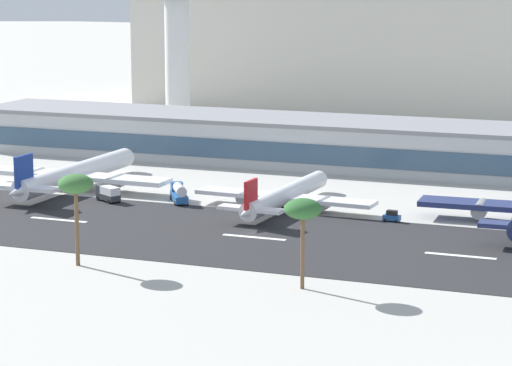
{
  "coord_description": "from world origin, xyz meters",
  "views": [
    {
      "loc": [
        71.06,
        -185.98,
        47.58
      ],
      "look_at": [
        -7.23,
        20.37,
        5.17
      ],
      "focal_mm": 79.1,
      "sensor_mm": 36.0,
      "label": 1
    }
  ],
  "objects_px": {
    "terminal_building": "(354,144)",
    "service_baggage_tug_0": "(392,216)",
    "airliner_navy_tail_gate_0": "(72,175)",
    "palm_tree_0": "(76,186)",
    "control_tower": "(177,33)",
    "service_box_truck_1": "(108,193)",
    "distant_hotel_block": "(337,43)",
    "palm_tree_1": "(303,211)",
    "airliner_red_tail_gate_1": "(283,196)",
    "service_fuel_truck_2": "(179,193)"
  },
  "relations": [
    {
      "from": "service_fuel_truck_2",
      "to": "palm_tree_1",
      "type": "height_order",
      "value": "palm_tree_1"
    },
    {
      "from": "service_box_truck_1",
      "to": "palm_tree_0",
      "type": "relative_size",
      "value": 0.42
    },
    {
      "from": "control_tower",
      "to": "service_fuel_truck_2",
      "type": "xyz_separation_m",
      "value": [
        41.58,
        -90.09,
        -26.94
      ]
    },
    {
      "from": "service_box_truck_1",
      "to": "service_baggage_tug_0",
      "type": "bearing_deg",
      "value": -146.93
    },
    {
      "from": "service_box_truck_1",
      "to": "terminal_building",
      "type": "bearing_deg",
      "value": -91.55
    },
    {
      "from": "control_tower",
      "to": "airliner_red_tail_gate_1",
      "type": "bearing_deg",
      "value": -54.46
    },
    {
      "from": "airliner_navy_tail_gate_0",
      "to": "palm_tree_0",
      "type": "bearing_deg",
      "value": -148.14
    },
    {
      "from": "terminal_building",
      "to": "airliner_navy_tail_gate_0",
      "type": "relative_size",
      "value": 3.94
    },
    {
      "from": "airliner_red_tail_gate_1",
      "to": "service_box_truck_1",
      "type": "bearing_deg",
      "value": 101.54
    },
    {
      "from": "airliner_navy_tail_gate_0",
      "to": "service_baggage_tug_0",
      "type": "distance_m",
      "value": 72.62
    },
    {
      "from": "distant_hotel_block",
      "to": "palm_tree_1",
      "type": "distance_m",
      "value": 217.96
    },
    {
      "from": "control_tower",
      "to": "distant_hotel_block",
      "type": "relative_size",
      "value": 0.34
    },
    {
      "from": "airliner_red_tail_gate_1",
      "to": "distant_hotel_block",
      "type": "bearing_deg",
      "value": 16.44
    },
    {
      "from": "terminal_building",
      "to": "airliner_red_tail_gate_1",
      "type": "distance_m",
      "value": 52.5
    },
    {
      "from": "service_fuel_truck_2",
      "to": "palm_tree_0",
      "type": "xyz_separation_m",
      "value": [
        5.42,
        -51.13,
        11.07
      ]
    },
    {
      "from": "distant_hotel_block",
      "to": "palm_tree_1",
      "type": "relative_size",
      "value": 9.91
    },
    {
      "from": "terminal_building",
      "to": "control_tower",
      "type": "xyz_separation_m",
      "value": [
        -63.7,
        37.15,
        23.31
      ]
    },
    {
      "from": "palm_tree_0",
      "to": "service_box_truck_1",
      "type": "bearing_deg",
      "value": 112.58
    },
    {
      "from": "terminal_building",
      "to": "service_fuel_truck_2",
      "type": "xyz_separation_m",
      "value": [
        -22.13,
        -52.94,
        -3.63
      ]
    },
    {
      "from": "terminal_building",
      "to": "palm_tree_0",
      "type": "distance_m",
      "value": 105.67
    },
    {
      "from": "terminal_building",
      "to": "control_tower",
      "type": "relative_size",
      "value": 4.28
    },
    {
      "from": "terminal_building",
      "to": "airliner_red_tail_gate_1",
      "type": "height_order",
      "value": "terminal_building"
    },
    {
      "from": "distant_hotel_block",
      "to": "palm_tree_0",
      "type": "relative_size",
      "value": 9.11
    },
    {
      "from": "terminal_building",
      "to": "service_fuel_truck_2",
      "type": "height_order",
      "value": "terminal_building"
    },
    {
      "from": "control_tower",
      "to": "distant_hotel_block",
      "type": "height_order",
      "value": "control_tower"
    },
    {
      "from": "control_tower",
      "to": "airliner_red_tail_gate_1",
      "type": "xyz_separation_m",
      "value": [
        63.98,
        -89.57,
        -26.18
      ]
    },
    {
      "from": "airliner_red_tail_gate_1",
      "to": "service_box_truck_1",
      "type": "height_order",
      "value": "airliner_red_tail_gate_1"
    },
    {
      "from": "airliner_navy_tail_gate_0",
      "to": "service_box_truck_1",
      "type": "relative_size",
      "value": 7.86
    },
    {
      "from": "distant_hotel_block",
      "to": "control_tower",
      "type": "bearing_deg",
      "value": -111.75
    },
    {
      "from": "terminal_building",
      "to": "airliner_red_tail_gate_1",
      "type": "xyz_separation_m",
      "value": [
        0.28,
        -52.42,
        -2.87
      ]
    },
    {
      "from": "service_box_truck_1",
      "to": "service_fuel_truck_2",
      "type": "distance_m",
      "value": 14.67
    },
    {
      "from": "palm_tree_0",
      "to": "distant_hotel_block",
      "type": "bearing_deg",
      "value": 95.31
    },
    {
      "from": "palm_tree_0",
      "to": "palm_tree_1",
      "type": "distance_m",
      "value": 38.28
    },
    {
      "from": "airliner_navy_tail_gate_0",
      "to": "service_fuel_truck_2",
      "type": "bearing_deg",
      "value": -96.68
    },
    {
      "from": "airliner_red_tail_gate_1",
      "to": "service_fuel_truck_2",
      "type": "xyz_separation_m",
      "value": [
        -22.4,
        -0.52,
        -0.75
      ]
    },
    {
      "from": "terminal_building",
      "to": "control_tower",
      "type": "height_order",
      "value": "control_tower"
    },
    {
      "from": "airliner_red_tail_gate_1",
      "to": "service_fuel_truck_2",
      "type": "height_order",
      "value": "airliner_red_tail_gate_1"
    },
    {
      "from": "terminal_building",
      "to": "palm_tree_1",
      "type": "bearing_deg",
      "value": -78.28
    },
    {
      "from": "airliner_red_tail_gate_1",
      "to": "palm_tree_0",
      "type": "relative_size",
      "value": 2.78
    },
    {
      "from": "airliner_red_tail_gate_1",
      "to": "control_tower",
      "type": "bearing_deg",
      "value": 39.0
    },
    {
      "from": "airliner_navy_tail_gate_0",
      "to": "control_tower",
      "type": "bearing_deg",
      "value": 10.72
    },
    {
      "from": "service_baggage_tug_0",
      "to": "palm_tree_0",
      "type": "height_order",
      "value": "palm_tree_0"
    },
    {
      "from": "control_tower",
      "to": "service_baggage_tug_0",
      "type": "xyz_separation_m",
      "value": [
        86.82,
        -92.07,
        -27.92
      ]
    },
    {
      "from": "terminal_building",
      "to": "service_fuel_truck_2",
      "type": "bearing_deg",
      "value": -112.68
    },
    {
      "from": "distant_hotel_block",
      "to": "service_baggage_tug_0",
      "type": "xyz_separation_m",
      "value": [
        59.36,
        -160.9,
        -21.4
      ]
    },
    {
      "from": "distant_hotel_block",
      "to": "palm_tree_1",
      "type": "xyz_separation_m",
      "value": [
        57.8,
        -209.9,
        -10.44
      ]
    },
    {
      "from": "service_box_truck_1",
      "to": "palm_tree_0",
      "type": "distance_m",
      "value": 51.61
    },
    {
      "from": "service_baggage_tug_0",
      "to": "service_fuel_truck_2",
      "type": "height_order",
      "value": "service_fuel_truck_2"
    },
    {
      "from": "distant_hotel_block",
      "to": "service_baggage_tug_0",
      "type": "height_order",
      "value": "distant_hotel_block"
    },
    {
      "from": "terminal_building",
      "to": "service_baggage_tug_0",
      "type": "bearing_deg",
      "value": -67.17
    }
  ]
}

